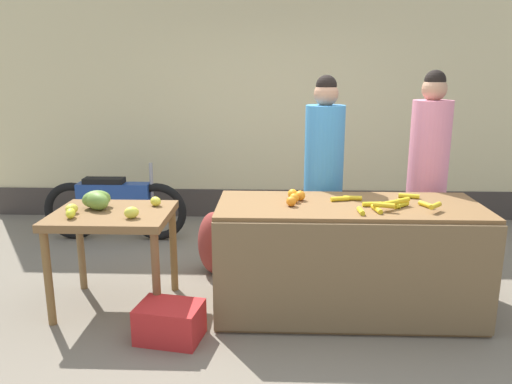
{
  "coord_description": "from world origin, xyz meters",
  "views": [
    {
      "loc": [
        -0.1,
        -3.65,
        1.86
      ],
      "look_at": [
        -0.24,
        0.15,
        0.92
      ],
      "focal_mm": 34.97,
      "sensor_mm": 36.0,
      "label": 1
    }
  ],
  "objects_px": {
    "vendor_woman_pink_shirt": "(427,177)",
    "produce_crate": "(170,322)",
    "vendor_woman_blue_shirt": "(323,180)",
    "parked_motorcycle": "(115,205)",
    "produce_sack": "(214,243)"
  },
  "relations": [
    {
      "from": "vendor_woman_blue_shirt",
      "to": "produce_sack",
      "type": "height_order",
      "value": "vendor_woman_blue_shirt"
    },
    {
      "from": "vendor_woman_pink_shirt",
      "to": "produce_crate",
      "type": "bearing_deg",
      "value": -150.41
    },
    {
      "from": "produce_crate",
      "to": "produce_sack",
      "type": "relative_size",
      "value": 0.75
    },
    {
      "from": "parked_motorcycle",
      "to": "produce_crate",
      "type": "xyz_separation_m",
      "value": [
        1.04,
        -2.11,
        -0.27
      ]
    },
    {
      "from": "vendor_woman_blue_shirt",
      "to": "vendor_woman_pink_shirt",
      "type": "bearing_deg",
      "value": 2.54
    },
    {
      "from": "parked_motorcycle",
      "to": "vendor_woman_pink_shirt",
      "type": "bearing_deg",
      "value": -16.63
    },
    {
      "from": "produce_crate",
      "to": "produce_sack",
      "type": "bearing_deg",
      "value": 81.77
    },
    {
      "from": "vendor_woman_blue_shirt",
      "to": "produce_crate",
      "type": "height_order",
      "value": "vendor_woman_blue_shirt"
    },
    {
      "from": "vendor_woman_pink_shirt",
      "to": "vendor_woman_blue_shirt",
      "type": "bearing_deg",
      "value": -177.46
    },
    {
      "from": "produce_sack",
      "to": "produce_crate",
      "type": "bearing_deg",
      "value": -98.23
    },
    {
      "from": "vendor_woman_blue_shirt",
      "to": "produce_sack",
      "type": "bearing_deg",
      "value": 176.33
    },
    {
      "from": "produce_sack",
      "to": "parked_motorcycle",
      "type": "bearing_deg",
      "value": 143.25
    },
    {
      "from": "vendor_woman_pink_shirt",
      "to": "produce_crate",
      "type": "height_order",
      "value": "vendor_woman_pink_shirt"
    },
    {
      "from": "vendor_woman_pink_shirt",
      "to": "produce_sack",
      "type": "xyz_separation_m",
      "value": [
        -1.9,
        0.02,
        -0.64
      ]
    },
    {
      "from": "vendor_woman_pink_shirt",
      "to": "parked_motorcycle",
      "type": "relative_size",
      "value": 1.16
    }
  ]
}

